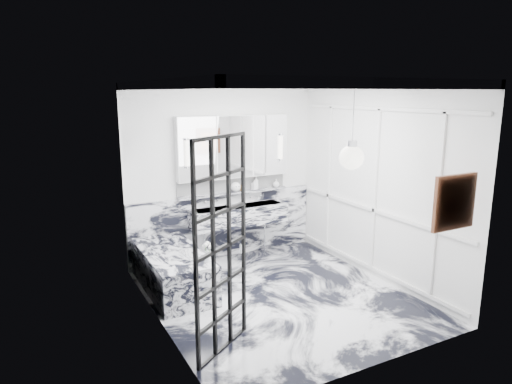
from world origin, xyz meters
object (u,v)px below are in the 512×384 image
trough_sink (239,215)px  bathtub (173,270)px  crittall_door (221,248)px  mirror_cabinet (233,147)px

trough_sink → bathtub: 1.55m
bathtub → trough_sink: bearing=26.5°
crittall_door → mirror_cabinet: bearing=29.2°
trough_sink → mirror_cabinet: size_ratio=0.84×
crittall_door → bathtub: size_ratio=1.37×
mirror_cabinet → bathtub: 2.20m
trough_sink → mirror_cabinet: (-0.00, 0.17, 1.09)m
crittall_door → bathtub: 1.91m
crittall_door → trough_sink: crittall_door is taller
crittall_door → trough_sink: 2.74m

